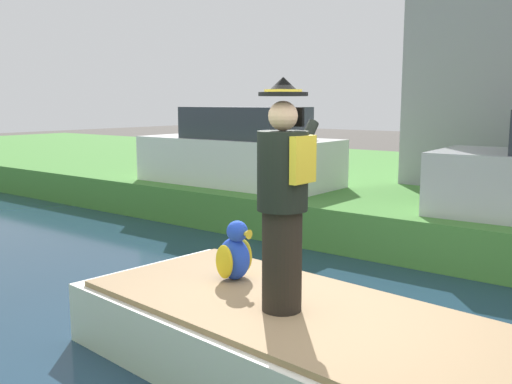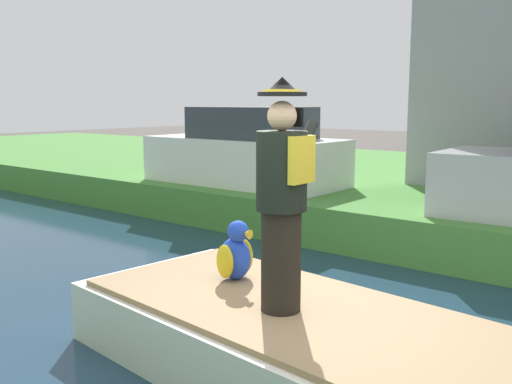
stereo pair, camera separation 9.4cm
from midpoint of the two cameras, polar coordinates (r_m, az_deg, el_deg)
boat at (r=4.93m, az=4.86°, el=-14.73°), size 2.17×4.34×0.61m
person_pirate at (r=4.53m, az=3.20°, el=-0.48°), size 0.61×0.42×1.85m
parrot_plush at (r=5.47m, az=-1.54°, el=-6.13°), size 0.36×0.34×0.57m
parked_car_white at (r=11.37m, az=-0.78°, el=3.99°), size 1.73×4.01×1.50m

